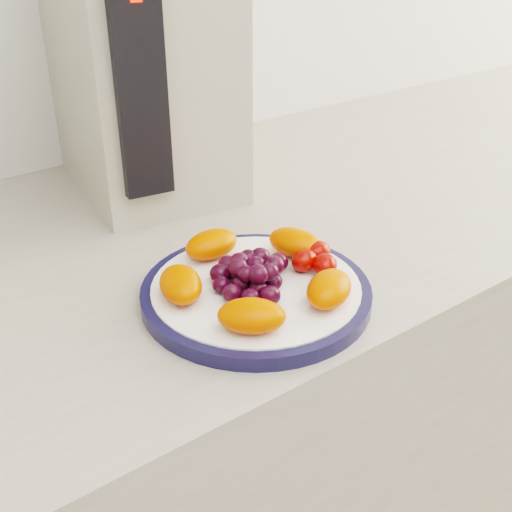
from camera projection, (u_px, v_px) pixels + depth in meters
plate_rim at (256, 293)px, 0.64m from camera, size 0.23×0.23×0.01m
plate_face at (256, 292)px, 0.64m from camera, size 0.21×0.21×0.02m
appliance_body at (141, 64)px, 0.83m from camera, size 0.23×0.29×0.33m
appliance_panel at (141, 90)px, 0.70m from camera, size 0.06×0.03×0.25m
fruit_plate at (259, 271)px, 0.63m from camera, size 0.20×0.19×0.03m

